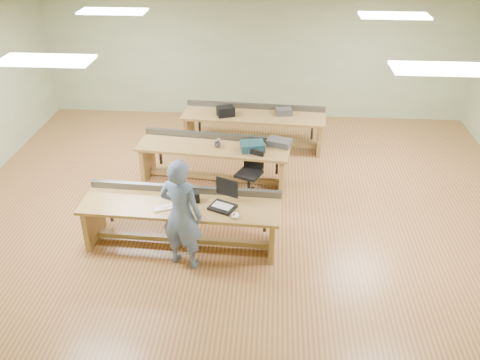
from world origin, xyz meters
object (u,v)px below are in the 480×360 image
(person, at_px, (181,214))
(laptop_base, at_px, (222,207))
(workbench_mid, at_px, (214,155))
(task_chair, at_px, (250,179))
(parts_bin_grey, at_px, (279,143))
(parts_bin_teal, at_px, (252,146))
(camera_bag, at_px, (192,197))
(workbench_back, at_px, (254,122))
(workbench_front, at_px, (181,213))
(drinks_can, at_px, (219,142))
(mug, at_px, (217,145))

(person, xyz_separation_m, laptop_base, (0.55, 0.39, -0.11))
(workbench_mid, height_order, task_chair, workbench_mid)
(person, bearing_deg, task_chair, -95.84)
(laptop_base, relative_size, parts_bin_grey, 0.84)
(task_chair, bearing_deg, parts_bin_teal, 109.43)
(parts_bin_grey, bearing_deg, camera_bag, -123.07)
(workbench_back, height_order, laptop_base, workbench_back)
(camera_bag, relative_size, parts_bin_teal, 0.54)
(workbench_front, distance_m, workbench_mid, 2.03)
(person, relative_size, laptop_base, 4.78)
(workbench_front, bearing_deg, task_chair, 60.56)
(workbench_front, distance_m, drinks_can, 2.08)
(person, height_order, task_chair, person)
(person, height_order, parts_bin_grey, person)
(parts_bin_teal, distance_m, mug, 0.65)
(workbench_mid, height_order, workbench_back, same)
(workbench_mid, relative_size, mug, 23.97)
(laptop_base, bearing_deg, workbench_back, 109.79)
(workbench_mid, distance_m, person, 2.53)
(laptop_base, distance_m, mug, 2.07)
(workbench_mid, bearing_deg, person, -87.89)
(workbench_front, xyz_separation_m, workbench_mid, (0.27, 2.01, -0.00))
(camera_bag, relative_size, mug, 1.89)
(workbench_mid, bearing_deg, drinks_can, 18.24)
(workbench_back, distance_m, camera_bag, 3.60)
(mug, bearing_deg, workbench_mid, 140.47)
(workbench_back, xyz_separation_m, camera_bag, (-0.78, -3.50, 0.27))
(parts_bin_teal, bearing_deg, parts_bin_grey, 24.18)
(laptop_base, height_order, drinks_can, drinks_can)
(laptop_base, bearing_deg, person, -120.23)
(laptop_base, xyz_separation_m, parts_bin_grey, (0.84, 2.19, 0.04))
(workbench_mid, distance_m, task_chair, 0.87)
(drinks_can, bearing_deg, task_chair, -37.24)
(person, bearing_deg, laptop_base, -127.42)
(parts_bin_grey, bearing_deg, task_chair, -134.08)
(camera_bag, height_order, parts_bin_teal, camera_bag)
(camera_bag, bearing_deg, mug, 68.98)
(camera_bag, height_order, parts_bin_grey, camera_bag)
(workbench_back, distance_m, mug, 1.74)
(workbench_mid, bearing_deg, workbench_front, -91.66)
(workbench_mid, relative_size, parts_bin_teal, 6.80)
(workbench_front, height_order, parts_bin_teal, parts_bin_teal)
(person, relative_size, parts_bin_grey, 4.02)
(person, bearing_deg, drinks_can, -78.68)
(workbench_mid, xyz_separation_m, parts_bin_grey, (1.22, 0.08, 0.25))
(laptop_base, height_order, parts_bin_grey, parts_bin_grey)
(workbench_mid, xyz_separation_m, laptop_base, (0.38, -2.11, 0.21))
(workbench_mid, distance_m, laptop_base, 2.15)
(workbench_back, height_order, mug, workbench_back)
(parts_bin_grey, bearing_deg, mug, -172.67)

